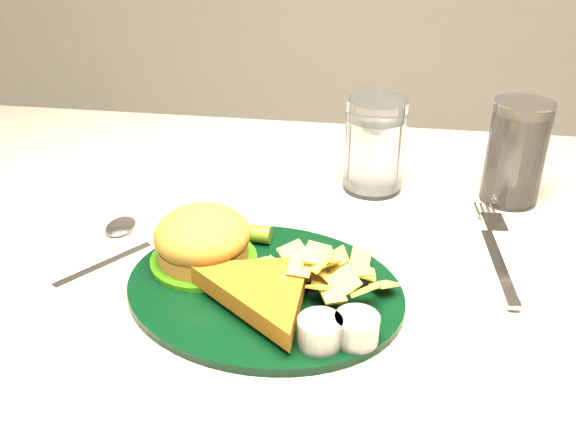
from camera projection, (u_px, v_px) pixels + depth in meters
The scene contains 5 objects.
dinner_plate at pixel (264, 267), 0.65m from camera, with size 0.29×0.24×0.07m, color black, non-canonical shape.
water_glass at pixel (375, 145), 0.84m from camera, with size 0.08×0.08×0.13m, color white.
cola_glass at pixel (516, 153), 0.81m from camera, with size 0.07×0.07×0.13m, color black.
fork_napkin at pixel (498, 261), 0.70m from camera, with size 0.15×0.19×0.01m, color silver, non-canonical shape.
spoon at pixel (104, 263), 0.70m from camera, with size 0.04×0.16×0.01m, color white, non-canonical shape.
Camera 1 is at (0.09, -0.63, 1.14)m, focal length 40.00 mm.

